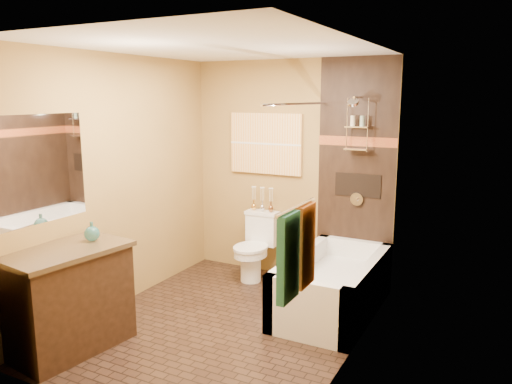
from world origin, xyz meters
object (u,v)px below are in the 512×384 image
Objects in this scene: sunset_painting at (266,144)px; toilet at (256,246)px; bathtub at (333,290)px; vanity at (68,299)px.

sunset_painting is 1.19m from toilet.
toilet is at bearing 157.00° from bathtub.
toilet is (-0.00, -0.26, -1.16)m from sunset_painting.
toilet is at bearing 81.94° from vanity.
bathtub is at bearing 52.67° from vanity.
toilet reaches higher than bathtub.
vanity reaches higher than bathtub.
vanity is at bearing -104.28° from sunset_painting.
sunset_painting reaches higher than vanity.
toilet is 2.27m from vanity.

